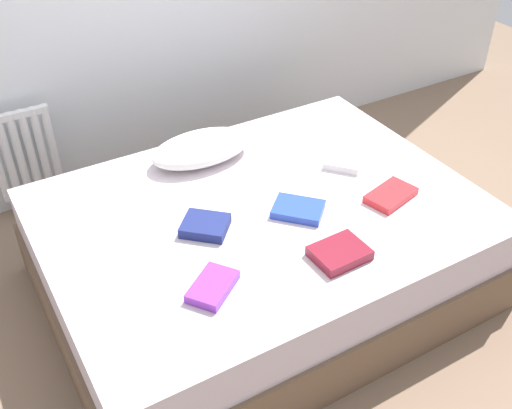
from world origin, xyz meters
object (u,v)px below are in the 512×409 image
at_px(textbook_navy, 205,226).
at_px(textbook_white, 344,161).
at_px(textbook_blue, 298,209).
at_px(textbook_purple, 213,287).
at_px(textbook_maroon, 340,253).
at_px(bed, 261,248).
at_px(radiator, 25,154).
at_px(textbook_red, 391,195).
at_px(pillow, 201,148).

bearing_deg(textbook_navy, textbook_white, 50.73).
relative_size(textbook_blue, textbook_navy, 1.14).
bearing_deg(textbook_purple, textbook_maroon, -46.05).
distance_m(bed, textbook_purple, 0.63).
xyz_separation_m(textbook_purple, textbook_white, (0.98, 0.47, -0.00)).
distance_m(radiator, textbook_red, 1.99).
height_order(textbook_red, textbook_purple, textbook_purple).
xyz_separation_m(radiator, textbook_purple, (0.37, -1.57, 0.13)).
xyz_separation_m(pillow, textbook_maroon, (0.15, -0.97, -0.04)).
bearing_deg(textbook_navy, pillow, 107.82).
bearing_deg(textbook_purple, radiator, 66.86).
bearing_deg(textbook_maroon, radiator, 117.05).
relative_size(pillow, textbook_navy, 2.73).
bearing_deg(textbook_blue, textbook_purple, -109.46).
xyz_separation_m(pillow, textbook_navy, (-0.24, -0.53, -0.04)).
bearing_deg(textbook_white, pillow, -164.68).
bearing_deg(textbook_red, pillow, 114.26).
bearing_deg(textbook_white, textbook_maroon, -78.85).
bearing_deg(radiator, textbook_purple, -76.86).
distance_m(radiator, pillow, 1.04).
distance_m(textbook_purple, textbook_white, 1.09).
bearing_deg(textbook_purple, pillow, 29.97).
distance_m(bed, textbook_blue, 0.32).
height_order(textbook_blue, textbook_navy, textbook_navy).
distance_m(pillow, textbook_white, 0.73).
distance_m(textbook_purple, textbook_maroon, 0.54).
bearing_deg(textbook_blue, textbook_navy, -146.80).
xyz_separation_m(textbook_maroon, textbook_white, (0.45, 0.56, -0.00)).
bearing_deg(textbook_maroon, textbook_red, 23.58).
relative_size(textbook_blue, textbook_maroon, 1.00).
bearing_deg(bed, pillow, 96.07).
distance_m(bed, radiator, 1.45).
bearing_deg(radiator, textbook_white, -39.25).
relative_size(bed, textbook_white, 11.33).
height_order(textbook_red, textbook_white, same).
xyz_separation_m(textbook_navy, textbook_maroon, (0.40, -0.44, -0.00)).
bearing_deg(textbook_navy, textbook_purple, -69.52).
distance_m(bed, textbook_red, 0.66).
relative_size(textbook_red, textbook_blue, 1.09).
bearing_deg(textbook_maroon, pillow, 97.43).
height_order(radiator, textbook_purple, radiator).
relative_size(bed, textbook_maroon, 9.00).
height_order(textbook_red, textbook_navy, textbook_navy).
xyz_separation_m(radiator, textbook_maroon, (0.90, -1.66, 0.13)).
xyz_separation_m(pillow, textbook_blue, (0.17, -0.63, -0.05)).
distance_m(pillow, textbook_blue, 0.65).
bearing_deg(textbook_red, textbook_maroon, -169.41).
bearing_deg(textbook_navy, textbook_red, 27.66).
relative_size(textbook_red, textbook_purple, 1.13).
bearing_deg(radiator, textbook_red, -46.87).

